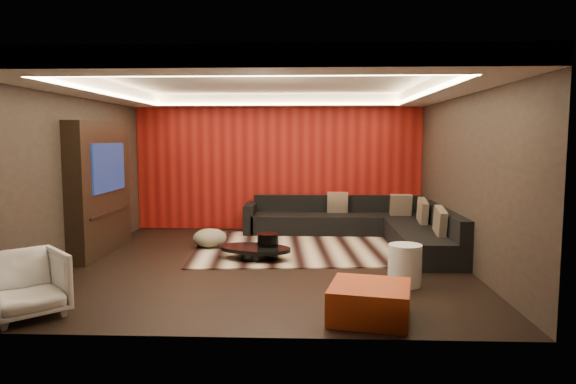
{
  "coord_description": "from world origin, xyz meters",
  "views": [
    {
      "loc": [
        0.64,
        -7.8,
        1.93
      ],
      "look_at": [
        0.3,
        0.6,
        1.05
      ],
      "focal_mm": 32.0,
      "sensor_mm": 36.0,
      "label": 1
    }
  ],
  "objects_px": {
    "orange_ottoman": "(370,302)",
    "armchair": "(25,285)",
    "drum_stool": "(268,246)",
    "sectional_sofa": "(366,227)",
    "white_side_table": "(405,265)",
    "coffee_table": "(255,253)"
  },
  "relations": [
    {
      "from": "coffee_table",
      "to": "sectional_sofa",
      "type": "bearing_deg",
      "value": 40.99
    },
    {
      "from": "white_side_table",
      "to": "orange_ottoman",
      "type": "relative_size",
      "value": 0.66
    },
    {
      "from": "white_side_table",
      "to": "sectional_sofa",
      "type": "distance_m",
      "value": 3.01
    },
    {
      "from": "white_side_table",
      "to": "armchair",
      "type": "height_order",
      "value": "armchair"
    },
    {
      "from": "coffee_table",
      "to": "armchair",
      "type": "bearing_deg",
      "value": -129.61
    },
    {
      "from": "coffee_table",
      "to": "armchair",
      "type": "distance_m",
      "value": 3.48
    },
    {
      "from": "sectional_sofa",
      "to": "coffee_table",
      "type": "bearing_deg",
      "value": -139.01
    },
    {
      "from": "drum_stool",
      "to": "armchair",
      "type": "bearing_deg",
      "value": -131.28
    },
    {
      "from": "armchair",
      "to": "coffee_table",
      "type": "bearing_deg",
      "value": 6.17
    },
    {
      "from": "coffee_table",
      "to": "armchair",
      "type": "relative_size",
      "value": 1.5
    },
    {
      "from": "white_side_table",
      "to": "armchair",
      "type": "distance_m",
      "value": 4.54
    },
    {
      "from": "white_side_table",
      "to": "coffee_table",
      "type": "bearing_deg",
      "value": 148.14
    },
    {
      "from": "armchair",
      "to": "sectional_sofa",
      "type": "bearing_deg",
      "value": 2.17
    },
    {
      "from": "orange_ottoman",
      "to": "armchair",
      "type": "distance_m",
      "value": 3.73
    },
    {
      "from": "coffee_table",
      "to": "drum_stool",
      "type": "height_order",
      "value": "drum_stool"
    },
    {
      "from": "coffee_table",
      "to": "drum_stool",
      "type": "relative_size",
      "value": 2.94
    },
    {
      "from": "drum_stool",
      "to": "sectional_sofa",
      "type": "xyz_separation_m",
      "value": [
        1.74,
        1.62,
        0.04
      ]
    },
    {
      "from": "armchair",
      "to": "drum_stool",
      "type": "bearing_deg",
      "value": 4.5
    },
    {
      "from": "drum_stool",
      "to": "sectional_sofa",
      "type": "distance_m",
      "value": 2.38
    },
    {
      "from": "orange_ottoman",
      "to": "sectional_sofa",
      "type": "distance_m",
      "value": 4.3
    },
    {
      "from": "white_side_table",
      "to": "sectional_sofa",
      "type": "xyz_separation_m",
      "value": [
        -0.17,
        3.01,
        -0.01
      ]
    },
    {
      "from": "drum_stool",
      "to": "white_side_table",
      "type": "xyz_separation_m",
      "value": [
        1.92,
        -1.39,
        0.05
      ]
    }
  ]
}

